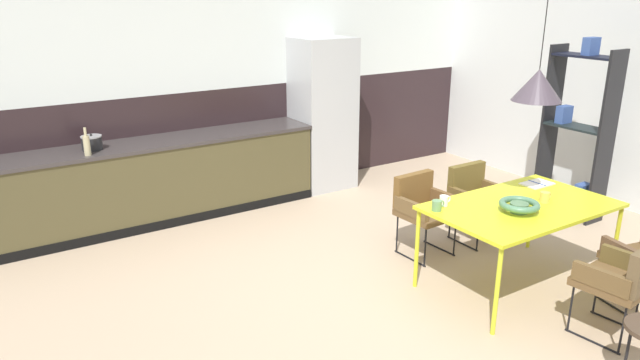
% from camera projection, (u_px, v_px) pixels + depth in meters
% --- Properties ---
extents(ground_plane, '(9.18, 9.18, 0.00)m').
position_uv_depth(ground_plane, '(421.00, 298.00, 4.87)').
color(ground_plane, tan).
extents(back_wall_splashback_dark, '(7.06, 0.12, 1.34)m').
position_uv_depth(back_wall_splashback_dark, '(247.00, 139.00, 7.26)').
color(back_wall_splashback_dark, black).
rests_on(back_wall_splashback_dark, ground).
extents(back_wall_panel_upper, '(7.06, 0.12, 1.34)m').
position_uv_depth(back_wall_panel_upper, '(243.00, 29.00, 6.84)').
color(back_wall_panel_upper, silver).
rests_on(back_wall_panel_upper, back_wall_splashback_dark).
extents(kitchen_counter, '(3.93, 0.63, 0.91)m').
position_uv_depth(kitchen_counter, '(144.00, 183.00, 6.31)').
color(kitchen_counter, '#494227').
rests_on(kitchen_counter, ground).
extents(refrigerator_column, '(0.71, 0.60, 1.90)m').
position_uv_depth(refrigerator_column, '(323.00, 114.00, 7.34)').
color(refrigerator_column, '#ADAFB2').
rests_on(refrigerator_column, ground).
extents(dining_table, '(1.58, 0.95, 0.75)m').
position_uv_depth(dining_table, '(521.00, 209.00, 4.88)').
color(dining_table, gold).
rests_on(dining_table, ground).
extents(armchair_head_of_table, '(0.51, 0.49, 0.77)m').
position_uv_depth(armchair_head_of_table, '(422.00, 203.00, 5.57)').
color(armchair_head_of_table, brown).
rests_on(armchair_head_of_table, ground).
extents(armchair_by_stool, '(0.49, 0.47, 0.77)m').
position_uv_depth(armchair_by_stool, '(474.00, 193.00, 5.90)').
color(armchair_by_stool, brown).
rests_on(armchair_by_stool, ground).
extents(armchair_facing_counter, '(0.54, 0.52, 0.78)m').
position_uv_depth(armchair_facing_counter, '(626.00, 276.00, 4.17)').
color(armchair_facing_counter, brown).
rests_on(armchair_facing_counter, ground).
extents(fruit_bowl, '(0.32, 0.32, 0.09)m').
position_uv_depth(fruit_bowl, '(519.00, 205.00, 4.68)').
color(fruit_bowl, '#4C704C').
rests_on(fruit_bowl, dining_table).
extents(open_book, '(0.29, 0.19, 0.02)m').
position_uv_depth(open_book, '(537.00, 184.00, 5.36)').
color(open_book, white).
rests_on(open_book, dining_table).
extents(mug_wide_latte, '(0.12, 0.08, 0.09)m').
position_uv_depth(mug_wide_latte, '(437.00, 205.00, 4.72)').
color(mug_wide_latte, '#5B8456').
rests_on(mug_wide_latte, dining_table).
extents(mug_glass_clear, '(0.11, 0.07, 0.09)m').
position_uv_depth(mug_glass_clear, '(444.00, 201.00, 4.83)').
color(mug_glass_clear, white).
rests_on(mug_glass_clear, dining_table).
extents(mug_short_terracotta, '(0.12, 0.08, 0.09)m').
position_uv_depth(mug_short_terracotta, '(545.00, 197.00, 4.90)').
color(mug_short_terracotta, gold).
rests_on(mug_short_terracotta, dining_table).
extents(cooking_pot, '(0.21, 0.21, 0.17)m').
position_uv_depth(cooking_pot, '(92.00, 143.00, 5.88)').
color(cooking_pot, black).
rests_on(cooking_pot, kitchen_counter).
extents(bottle_wine_green, '(0.06, 0.06, 0.28)m').
position_uv_depth(bottle_wine_green, '(87.00, 145.00, 5.68)').
color(bottle_wine_green, tan).
rests_on(bottle_wine_green, kitchen_counter).
extents(open_shelf_unit, '(0.30, 0.73, 1.98)m').
position_uv_depth(open_shelf_unit, '(577.00, 128.00, 6.39)').
color(open_shelf_unit, black).
rests_on(open_shelf_unit, ground).
extents(pendant_lamp_over_table_near, '(0.39, 0.39, 1.00)m').
position_uv_depth(pendant_lamp_over_table_near, '(538.00, 85.00, 4.53)').
color(pendant_lamp_over_table_near, black).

